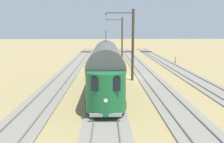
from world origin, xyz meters
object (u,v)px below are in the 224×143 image
at_px(vintage_streetcar, 106,66).
at_px(switch_stand, 175,60).
at_px(catenary_pole_mid_near, 132,44).
at_px(catenary_pole_foreground, 122,38).

xyz_separation_m(vintage_streetcar, switch_stand, (-11.21, -16.32, -1.55)).
bearing_deg(catenary_pole_mid_near, switch_stand, -124.90).
bearing_deg(switch_stand, catenary_pole_foreground, -32.58).
relative_size(vintage_streetcar, catenary_pole_mid_near, 2.02).
distance_m(catenary_pole_mid_near, switch_stand, 15.05).
xyz_separation_m(catenary_pole_foreground, switch_stand, (-8.40, 5.37, -3.31)).
height_order(catenary_pole_mid_near, switch_stand, catenary_pole_mid_near).
bearing_deg(catenary_pole_foreground, vintage_streetcar, 82.61).
bearing_deg(vintage_streetcar, catenary_pole_mid_near, -123.33).
bearing_deg(catenary_pole_mid_near, vintage_streetcar, 56.67).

